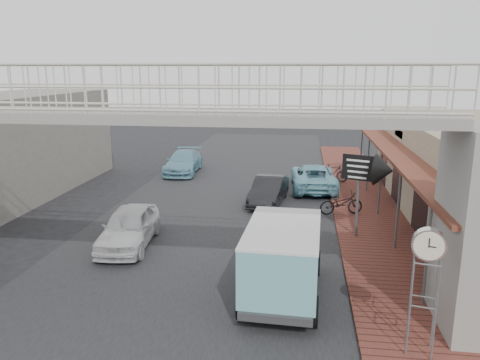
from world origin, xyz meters
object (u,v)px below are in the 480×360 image
(motorcycle_near, at_px, (341,203))
(dark_sedan, at_px, (269,190))
(white_hatchback, at_px, (129,227))
(street_clock, at_px, (428,250))
(angkot_van, at_px, (283,251))
(motorcycle_far, at_px, (333,173))
(angkot_far, at_px, (183,162))
(angkot_curb, at_px, (314,177))
(arrow_sign, at_px, (381,171))

(motorcycle_near, bearing_deg, dark_sedan, 47.41)
(white_hatchback, bearing_deg, motorcycle_near, 24.37)
(motorcycle_near, xyz_separation_m, street_clock, (0.98, -10.02, 1.89))
(angkot_van, bearing_deg, motorcycle_far, 83.57)
(dark_sedan, xyz_separation_m, angkot_far, (-5.69, 6.01, 0.02))
(white_hatchback, relative_size, angkot_far, 0.90)
(angkot_curb, xyz_separation_m, angkot_van, (-1.06, -12.22, 0.69))
(angkot_far, bearing_deg, motorcycle_far, -12.71)
(angkot_van, height_order, street_clock, street_clock)
(angkot_far, distance_m, motorcycle_near, 11.73)
(dark_sedan, distance_m, motorcycle_near, 3.61)
(dark_sedan, distance_m, motorcycle_far, 5.51)
(angkot_curb, relative_size, arrow_sign, 1.51)
(motorcycle_far, bearing_deg, dark_sedan, 150.28)
(white_hatchback, distance_m, angkot_curb, 11.28)
(angkot_far, distance_m, arrow_sign, 14.67)
(dark_sedan, relative_size, arrow_sign, 1.20)
(angkot_curb, relative_size, angkot_van, 1.09)
(dark_sedan, bearing_deg, street_clock, -63.32)
(angkot_far, relative_size, motorcycle_near, 2.39)
(angkot_far, xyz_separation_m, arrow_sign, (10.02, -10.53, 2.02))
(angkot_far, height_order, street_clock, street_clock)
(angkot_van, height_order, arrow_sign, arrow_sign)
(angkot_van, distance_m, arrow_sign, 5.89)
(dark_sedan, bearing_deg, angkot_far, 140.07)
(angkot_far, bearing_deg, white_hatchback, -87.61)
(angkot_curb, relative_size, motorcycle_far, 2.95)
(white_hatchback, height_order, motorcycle_near, white_hatchback)
(white_hatchback, xyz_separation_m, angkot_far, (-1.10, 12.10, -0.04))
(motorcycle_far, height_order, arrow_sign, arrow_sign)
(white_hatchback, distance_m, arrow_sign, 9.27)
(motorcycle_near, height_order, arrow_sign, arrow_sign)
(angkot_curb, bearing_deg, motorcycle_far, -129.92)
(white_hatchback, xyz_separation_m, angkot_curb, (6.74, 9.05, -0.02))
(motorcycle_far, xyz_separation_m, arrow_sign, (1.08, -8.97, 2.09))
(motorcycle_far, distance_m, street_clock, 16.20)
(motorcycle_near, distance_m, street_clock, 10.24)
(white_hatchback, height_order, street_clock, street_clock)
(white_hatchback, distance_m, dark_sedan, 7.62)
(motorcycle_near, bearing_deg, angkot_van, 147.72)
(white_hatchback, distance_m, motorcycle_far, 13.13)
(angkot_far, bearing_deg, angkot_van, -68.87)
(angkot_curb, relative_size, street_clock, 1.68)
(dark_sedan, distance_m, arrow_sign, 6.58)
(arrow_sign, bearing_deg, white_hatchback, -148.46)
(white_hatchback, xyz_separation_m, street_clock, (8.82, -5.52, 1.79))
(angkot_far, height_order, arrow_sign, arrow_sign)
(dark_sedan, bearing_deg, arrow_sign, -39.55)
(motorcycle_near, xyz_separation_m, arrow_sign, (1.08, -2.93, 2.08))
(angkot_curb, distance_m, motorcycle_near, 4.69)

